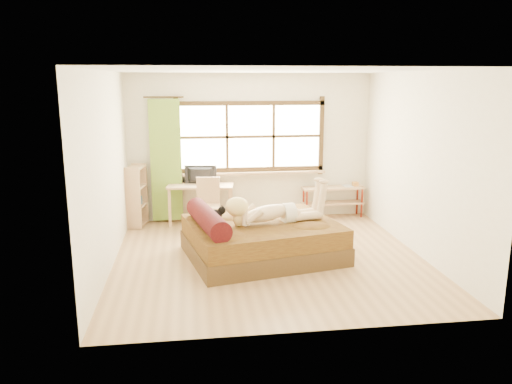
{
  "coord_description": "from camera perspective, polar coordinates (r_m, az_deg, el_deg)",
  "views": [
    {
      "loc": [
        -1.12,
        -6.9,
        2.57
      ],
      "look_at": [
        -0.17,
        0.2,
        0.96
      ],
      "focal_mm": 35.0,
      "sensor_mm": 36.0,
      "label": 1
    }
  ],
  "objects": [
    {
      "name": "wall_left",
      "position": [
        7.1,
        -16.69,
        2.23
      ],
      "size": [
        0.0,
        4.5,
        4.5
      ],
      "primitive_type": "plane",
      "rotation": [
        1.57,
        0.0,
        1.57
      ],
      "color": "silver",
      "rests_on": "floor"
    },
    {
      "name": "monitor",
      "position": [
        9.06,
        -6.39,
        1.95
      ],
      "size": [
        0.58,
        0.15,
        0.33
      ],
      "primitive_type": "imported",
      "rotation": [
        0.0,
        0.0,
        3.01
      ],
      "color": "black",
      "rests_on": "desk"
    },
    {
      "name": "floor",
      "position": [
        7.45,
        1.49,
        -7.52
      ],
      "size": [
        4.5,
        4.5,
        0.0
      ],
      "primitive_type": "plane",
      "color": "#9E754C",
      "rests_on": "ground"
    },
    {
      "name": "wall_back",
      "position": [
        9.3,
        -0.65,
        5.13
      ],
      "size": [
        4.5,
        0.0,
        4.5
      ],
      "primitive_type": "plane",
      "rotation": [
        1.57,
        0.0,
        0.0
      ],
      "color": "silver",
      "rests_on": "floor"
    },
    {
      "name": "woman",
      "position": [
        7.24,
        2.0,
        -1.08
      ],
      "size": [
        1.55,
        0.73,
        0.64
      ],
      "primitive_type": null,
      "rotation": [
        0.0,
        0.0,
        0.21
      ],
      "color": "#D3B088",
      "rests_on": "bed"
    },
    {
      "name": "bed",
      "position": [
        7.4,
        0.37,
        -5.29
      ],
      "size": [
        2.44,
        2.11,
        0.81
      ],
      "rotation": [
        0.0,
        0.0,
        0.21
      ],
      "color": "#382310",
      "rests_on": "floor"
    },
    {
      "name": "pipe_shelf",
      "position": [
        9.61,
        8.84,
        -0.33
      ],
      "size": [
        1.19,
        0.34,
        0.67
      ],
      "rotation": [
        0.0,
        0.0,
        0.04
      ],
      "color": "tan",
      "rests_on": "floor"
    },
    {
      "name": "bookshelf",
      "position": [
        9.12,
        -13.48,
        -0.44
      ],
      "size": [
        0.35,
        0.52,
        1.1
      ],
      "rotation": [
        0.0,
        0.0,
        -0.19
      ],
      "color": "tan",
      "rests_on": "floor"
    },
    {
      "name": "desk",
      "position": [
        9.07,
        -6.34,
        0.26
      ],
      "size": [
        1.23,
        0.69,
        0.73
      ],
      "rotation": [
        0.0,
        0.0,
        -0.14
      ],
      "color": "tan",
      "rests_on": "floor"
    },
    {
      "name": "wall_right",
      "position": [
        7.78,
        18.17,
        3.0
      ],
      "size": [
        0.0,
        4.5,
        4.5
      ],
      "primitive_type": "plane",
      "rotation": [
        1.57,
        0.0,
        -1.57
      ],
      "color": "silver",
      "rests_on": "floor"
    },
    {
      "name": "wall_front",
      "position": [
        4.94,
        5.69,
        -1.72
      ],
      "size": [
        4.5,
        0.0,
        4.5
      ],
      "primitive_type": "plane",
      "rotation": [
        -1.57,
        0.0,
        0.0
      ],
      "color": "silver",
      "rests_on": "floor"
    },
    {
      "name": "window",
      "position": [
        9.25,
        -0.63,
        6.08
      ],
      "size": [
        2.8,
        0.16,
        1.46
      ],
      "color": "#FFEDBF",
      "rests_on": "wall_back"
    },
    {
      "name": "cup",
      "position": [
        9.48,
        7.07,
        0.8
      ],
      "size": [
        0.12,
        0.12,
        0.09
      ],
      "primitive_type": "imported",
      "rotation": [
        0.0,
        0.0,
        0.04
      ],
      "color": "gray",
      "rests_on": "pipe_shelf"
    },
    {
      "name": "chair",
      "position": [
        8.74,
        -5.53,
        -1.03
      ],
      "size": [
        0.46,
        0.46,
        0.92
      ],
      "rotation": [
        0.0,
        0.0,
        -0.14
      ],
      "color": "tan",
      "rests_on": "floor"
    },
    {
      "name": "ceiling",
      "position": [
        6.99,
        1.62,
        13.72
      ],
      "size": [
        4.5,
        4.5,
        0.0
      ],
      "primitive_type": "plane",
      "rotation": [
        3.14,
        0.0,
        0.0
      ],
      "color": "white",
      "rests_on": "wall_back"
    },
    {
      "name": "book",
      "position": [
        9.63,
        9.94,
        0.67
      ],
      "size": [
        0.18,
        0.23,
        0.02
      ],
      "primitive_type": "imported",
      "rotation": [
        0.0,
        0.0,
        0.04
      ],
      "color": "gray",
      "rests_on": "pipe_shelf"
    },
    {
      "name": "curtain",
      "position": [
        9.16,
        -10.25,
        3.54
      ],
      "size": [
        0.55,
        0.1,
        2.2
      ],
      "primitive_type": "cube",
      "color": "#517D22",
      "rests_on": "wall_back"
    },
    {
      "name": "kitten",
      "position": [
        7.34,
        -4.92,
        -2.47
      ],
      "size": [
        0.34,
        0.19,
        0.26
      ],
      "primitive_type": null,
      "rotation": [
        0.0,
        0.0,
        0.21
      ],
      "color": "black",
      "rests_on": "bed"
    }
  ]
}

